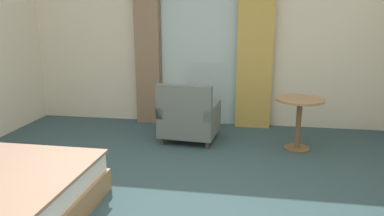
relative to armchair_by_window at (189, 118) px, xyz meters
name	(u,v)px	position (x,y,z in m)	size (l,w,h in m)	color
wall_back	(204,39)	(0.08, 1.03, 1.06)	(6.04, 0.12, 2.80)	silver
balcony_glass_door	(201,50)	(0.04, 0.95, 0.90)	(1.30, 0.02, 2.47)	silver
curtain_panel_left	(147,48)	(-0.83, 0.85, 0.91)	(0.40, 0.10, 2.50)	#897056
curtain_panel_right	(255,50)	(0.91, 0.85, 0.91)	(0.56, 0.10, 2.50)	tan
armchair_by_window	(189,118)	(0.00, 0.00, 0.00)	(0.84, 0.82, 0.87)	slate
round_cafe_table	(299,112)	(1.51, -0.10, 0.18)	(0.63, 0.63, 0.70)	#9E754C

